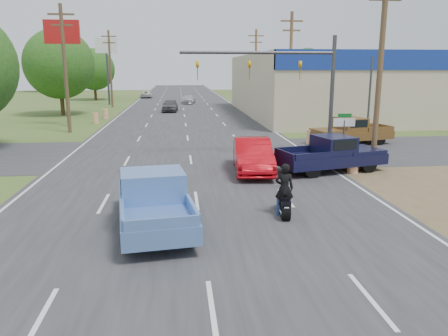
{
  "coord_description": "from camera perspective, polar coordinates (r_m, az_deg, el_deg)",
  "views": [
    {
      "loc": [
        -0.62,
        -8.54,
        5.12
      ],
      "look_at": [
        1.1,
        8.07,
        1.3
      ],
      "focal_mm": 35.0,
      "sensor_mm": 36.0,
      "label": 1
    }
  ],
  "objects": [
    {
      "name": "brown_pickup",
      "position": [
        31.23,
        16.07,
        4.67
      ],
      "size": [
        5.89,
        3.31,
        1.84
      ],
      "rotation": [
        0.0,
        0.0,
        1.79
      ],
      "color": "black",
      "rests_on": "ground"
    },
    {
      "name": "barrel_2",
      "position": [
        43.51,
        -16.42,
        6.27
      ],
      "size": [
        0.56,
        0.56,
        1.0
      ],
      "primitive_type": "cylinder",
      "color": "orange",
      "rests_on": "ground"
    },
    {
      "name": "lane_sign",
      "position": [
        24.42,
        15.37,
        4.85
      ],
      "size": [
        1.2,
        0.08,
        2.52
      ],
      "color": "#3F3F44",
      "rests_on": "ground"
    },
    {
      "name": "red_convertible",
      "position": [
        21.97,
        3.75,
        1.61
      ],
      "size": [
        2.15,
        5.2,
        1.67
      ],
      "primitive_type": "imported",
      "rotation": [
        0.0,
        0.0,
        -0.08
      ],
      "color": "#B20811",
      "rests_on": "ground"
    },
    {
      "name": "barrel_1",
      "position": [
        30.76,
        11.24,
        4.0
      ],
      "size": [
        0.56,
        0.56,
        1.0
      ],
      "primitive_type": "cylinder",
      "color": "orange",
      "rests_on": "ground"
    },
    {
      "name": "distant_car_silver",
      "position": [
        65.91,
        -4.66,
        8.94
      ],
      "size": [
        2.36,
        4.55,
        1.26
      ],
      "primitive_type": "imported",
      "rotation": [
        0.0,
        0.0,
        -0.14
      ],
      "color": "#B3B2B7",
      "rests_on": "ground"
    },
    {
      "name": "tree_2",
      "position": [
        75.77,
        -16.63,
        12.24
      ],
      "size": [
        6.72,
        6.72,
        8.32
      ],
      "color": "#422D19",
      "rests_on": "ground"
    },
    {
      "name": "distant_car_grey",
      "position": [
        53.62,
        -7.06,
        8.11
      ],
      "size": [
        2.02,
        4.49,
        1.5
      ],
      "primitive_type": "imported",
      "rotation": [
        0.0,
        0.0,
        -0.06
      ],
      "color": "#4E4E52",
      "rests_on": "ground"
    },
    {
      "name": "main_road",
      "position": [
        48.82,
        -5.19,
        6.82
      ],
      "size": [
        15.0,
        180.0,
        0.02
      ],
      "primitive_type": "cube",
      "color": "#2D2D30",
      "rests_on": "ground"
    },
    {
      "name": "pole_sign_left_far",
      "position": [
        65.33,
        -15.09,
        14.26
      ],
      "size": [
        3.0,
        0.35,
        9.2
      ],
      "color": "#3F3F44",
      "rests_on": "ground"
    },
    {
      "name": "barrel_0",
      "position": [
        22.76,
        16.49,
        0.63
      ],
      "size": [
        0.56,
        0.56,
        1.0
      ],
      "primitive_type": "cylinder",
      "color": "orange",
      "rests_on": "ground"
    },
    {
      "name": "motorcycle",
      "position": [
        15.64,
        7.83,
        -4.72
      ],
      "size": [
        0.58,
        1.88,
        0.95
      ],
      "rotation": [
        0.0,
        0.0,
        -0.1
      ],
      "color": "black",
      "rests_on": "ground"
    },
    {
      "name": "utility_pole_5",
      "position": [
        37.61,
        -20.06,
        12.43
      ],
      "size": [
        2.0,
        0.28,
        10.0
      ],
      "color": "#4C3823",
      "rests_on": "ground"
    },
    {
      "name": "utility_pole_2",
      "position": [
        40.82,
        8.66,
        13.02
      ],
      "size": [
        2.0,
        0.28,
        10.0
      ],
      "color": "#4C3823",
      "rests_on": "ground"
    },
    {
      "name": "barrel_3",
      "position": [
        47.38,
        -15.2,
        6.84
      ],
      "size": [
        0.56,
        0.56,
        1.0
      ],
      "primitive_type": "cylinder",
      "color": "orange",
      "rests_on": "ground"
    },
    {
      "name": "utility_pole_1",
      "position": [
        23.81,
        19.74,
        12.62
      ],
      "size": [
        2.0,
        0.28,
        10.0
      ],
      "color": "#4C3823",
      "rests_on": "ground"
    },
    {
      "name": "ground",
      "position": [
        9.98,
        -1.57,
        -17.99
      ],
      "size": [
        200.0,
        200.0,
        0.0
      ],
      "primitive_type": "plane",
      "color": "#3E5020",
      "rests_on": "ground"
    },
    {
      "name": "blue_pickup",
      "position": [
        14.54,
        -9.24,
        -3.96
      ],
      "size": [
        2.92,
        5.91,
        1.88
      ],
      "rotation": [
        0.0,
        0.0,
        0.13
      ],
      "color": "black",
      "rests_on": "ground"
    },
    {
      "name": "distant_car_white",
      "position": [
        79.73,
        -10.16,
        9.44
      ],
      "size": [
        2.41,
        4.5,
        1.2
      ],
      "primitive_type": "imported",
      "rotation": [
        0.0,
        0.0,
        3.24
      ],
      "color": "silver",
      "rests_on": "ground"
    },
    {
      "name": "tree_5",
      "position": [
        107.98,
        10.84,
        13.07
      ],
      "size": [
        7.98,
        7.98,
        9.88
      ],
      "color": "#422D19",
      "rests_on": "ground"
    },
    {
      "name": "tree_1",
      "position": [
        52.16,
        -20.73,
        12.58
      ],
      "size": [
        7.56,
        7.56,
        9.36
      ],
      "color": "#422D19",
      "rests_on": "ground"
    },
    {
      "name": "utility_pole_6",
      "position": [
        61.19,
        -14.63,
        12.67
      ],
      "size": [
        2.0,
        0.28,
        10.0
      ],
      "color": "#4C3823",
      "rests_on": "ground"
    },
    {
      "name": "signal_mast",
      "position": [
        26.35,
        8.43,
        12.06
      ],
      "size": [
        9.12,
        0.4,
        7.0
      ],
      "color": "#3F3F44",
      "rests_on": "ground"
    },
    {
      "name": "navy_pickup",
      "position": [
        22.78,
        14.09,
        1.85
      ],
      "size": [
        5.81,
        3.41,
        1.81
      ],
      "rotation": [
        0.0,
        0.0,
        -1.31
      ],
      "color": "black",
      "rests_on": "ground"
    },
    {
      "name": "utility_pole_3",
      "position": [
        58.43,
        4.16,
        13.05
      ],
      "size": [
        2.0,
        0.28,
        10.0
      ],
      "color": "#4C3823",
      "rests_on": "ground"
    },
    {
      "name": "rider",
      "position": [
        15.53,
        7.87,
        -3.01
      ],
      "size": [
        0.7,
        0.49,
        1.8
      ],
      "primitive_type": "imported",
      "rotation": [
        0.0,
        0.0,
        3.04
      ],
      "color": "black",
      "rests_on": "ground"
    },
    {
      "name": "pole_sign_left_near",
      "position": [
        41.78,
        -20.3,
        14.93
      ],
      "size": [
        3.0,
        0.35,
        9.2
      ],
      "color": "#3F3F44",
      "rests_on": "ground"
    },
    {
      "name": "cross_road",
      "position": [
        27.04,
        -4.49,
        1.95
      ],
      "size": [
        120.0,
        10.0,
        0.02
      ],
      "primitive_type": "cube",
      "color": "#2D2D30",
      "rests_on": "ground"
    },
    {
      "name": "dirt_verge",
      "position": [
        22.48,
        25.43,
        -1.55
      ],
      "size": [
        8.0,
        18.0,
        0.01
      ],
      "primitive_type": "cube",
      "color": "brown",
      "rests_on": "ground"
    },
    {
      "name": "street_name_sign",
      "position": [
        26.06,
        15.39,
        4.68
      ],
      "size": [
        0.8,
        0.08,
        2.61
      ],
      "color": "#3F3F44",
      "rests_on": "ground"
    },
    {
      "name": "tree_6",
      "position": [
        107.64,
        -22.33,
        12.69
      ],
      "size": [
        8.82,
        8.82,
        10.92
      ],
      "color": "#422D19",
      "rests_on": "ground"
    }
  ]
}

